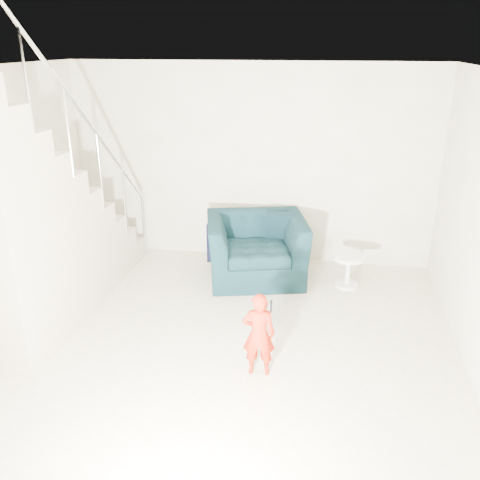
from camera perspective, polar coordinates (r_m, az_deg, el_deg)
name	(u,v)px	position (r m, az deg, el deg)	size (l,w,h in m)	color
floor	(202,365)	(5.09, -4.25, -13.80)	(5.50, 5.50, 0.00)	tan
ceiling	(193,73)	(4.16, -5.31, 18.20)	(5.50, 5.50, 0.00)	silver
back_wall	(250,165)	(7.03, 1.11, 8.45)	(5.00, 5.00, 0.00)	#ACA58C
armchair	(256,248)	(6.63, 1.82, -0.93)	(1.25, 1.09, 0.81)	black
toddler	(259,334)	(4.75, 2.11, -10.53)	(0.30, 0.20, 0.83)	#A50509
side_table	(348,265)	(6.56, 12.06, -2.80)	(0.43, 0.43, 0.43)	silver
staircase	(31,240)	(5.86, -22.37, 0.00)	(1.02, 3.03, 3.62)	#ADA089
cushion	(280,225)	(6.76, 4.54, 1.64)	(0.38, 0.11, 0.36)	black
throw	(212,238)	(6.70, -3.11, 0.27)	(0.05, 0.46, 0.51)	black
phone	(271,306)	(4.57, 3.52, -7.44)	(0.02, 0.05, 0.10)	black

